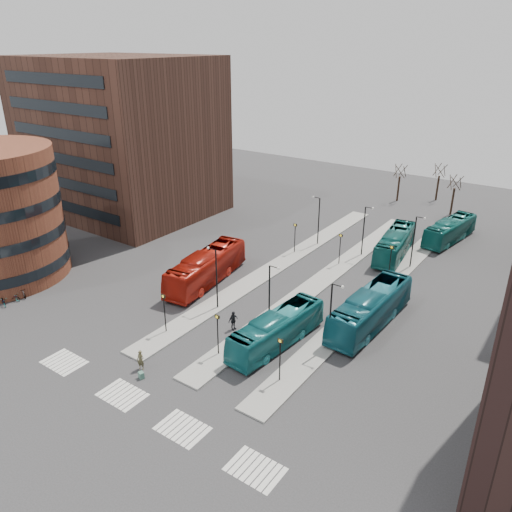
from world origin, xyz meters
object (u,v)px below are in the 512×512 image
Objects in this scene: suitcase at (141,375)px; bicycle_mid at (22,293)px; teal_bus_d at (450,230)px; commuter_c at (257,340)px; teal_bus_a at (277,330)px; commuter_a at (190,295)px; commuter_b at (233,321)px; traveller at (141,360)px; bicycle_far at (13,297)px; red_bus at (206,268)px; bicycle_near at (3,301)px; teal_bus_b at (395,244)px; teal_bus_c at (371,308)px.

bicycle_mid is at bearing -169.97° from suitcase.
teal_bus_d reaches higher than suitcase.
teal_bus_a is at bearing -175.35° from commuter_c.
commuter_a is 6.85m from commuter_b.
traveller is 11.34m from commuter_a.
bicycle_far is at bearing -117.97° from teal_bus_d.
red_bus is (-6.67, 15.60, 1.45)m from suitcase.
bicycle_near is at bearing -172.30° from bicycle_mid.
teal_bus_b reaches higher than bicycle_mid.
teal_bus_a is at bearing -166.28° from commuter_a.
red_bus is at bearing -63.99° from bicycle_far.
commuter_a is 17.67m from bicycle_far.
traveller is at bearing 175.21° from commuter_b.
bicycle_far is at bearing -156.01° from teal_bus_a.
bicycle_near is at bearing -117.30° from teal_bus_d.
traveller is (-12.00, -16.70, -0.86)m from teal_bus_c.
bicycle_near is at bearing 158.18° from bicycle_far.
red_bus reaches higher than bicycle_far.
teal_bus_d is at bearing -19.00° from bicycle_near.
teal_bus_a reaches higher than bicycle_near.
teal_bus_c reaches higher than bicycle_far.
teal_bus_a is 5.84× the size of commuter_b.
teal_bus_d is 6.78× the size of commuter_a.
commuter_a reaches higher than bicycle_near.
suitcase is 0.34× the size of bicycle_far.
teal_bus_b is 34.20m from traveller.
commuter_b is (1.48, 9.68, 0.64)m from suitcase.
teal_bus_d is at bearing -58.44° from bicycle_far.
traveller is 1.00× the size of bicycle_mid.
commuter_a reaches higher than bicycle_far.
teal_bus_a is 6.34× the size of bicycle_mid.
teal_bus_a is at bearing -52.36° from bicycle_near.
bicycle_near is at bearing -138.52° from red_bus.
suitcase is 0.29× the size of commuter_b.
red_bus is 6.78× the size of commuter_b.
teal_bus_a reaches higher than traveller.
red_bus is 1.10× the size of teal_bus_b.
bicycle_mid is (-24.58, -6.36, -0.26)m from commuter_c.
commuter_a reaches higher than suitcase.
teal_bus_d is 5.87× the size of commuter_b.
bicycle_far is at bearing -167.20° from suitcase.
commuter_c is 0.97× the size of bicycle_far.
bicycle_far is (0.00, -0.96, -0.09)m from bicycle_mid.
teal_bus_b is 7.39× the size of commuter_c.
teal_bus_a is 11.41m from traveller.
teal_bus_c is (4.01, -16.55, 0.14)m from teal_bus_b.
traveller is 1.11× the size of commuter_c.
bicycle_mid is (-25.68, -7.71, -0.97)m from teal_bus_a.
teal_bus_b is at bearing 60.39° from traveller.
commuter_b is (-5.66, -24.37, -0.65)m from teal_bus_b.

